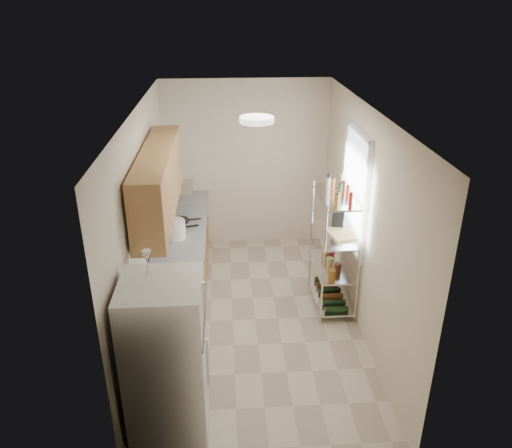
% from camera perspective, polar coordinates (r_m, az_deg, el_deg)
% --- Properties ---
extents(room, '(2.52, 4.42, 2.62)m').
position_cam_1_polar(room, '(5.67, -0.12, -0.07)').
color(room, beige).
rests_on(room, ground).
extents(counter_run, '(0.63, 3.51, 0.90)m').
position_cam_1_polar(counter_run, '(6.47, -8.55, -5.50)').
color(counter_run, '#A47646').
rests_on(counter_run, ground).
extents(upper_cabinets, '(0.33, 2.20, 0.72)m').
position_cam_1_polar(upper_cabinets, '(5.61, -11.05, 4.80)').
color(upper_cabinets, '#A47646').
rests_on(upper_cabinets, room).
extents(range_hood, '(0.50, 0.60, 0.12)m').
position_cam_1_polar(range_hood, '(6.49, -9.49, 3.73)').
color(range_hood, '#B7BABC').
rests_on(range_hood, room).
extents(window, '(0.06, 1.00, 1.46)m').
position_cam_1_polar(window, '(6.09, 11.28, 3.76)').
color(window, white).
rests_on(window, room).
extents(bakers_rack, '(0.45, 0.90, 1.73)m').
position_cam_1_polar(bakers_rack, '(6.15, 9.09, -0.29)').
color(bakers_rack, silver).
rests_on(bakers_rack, ground).
extents(ceiling_dome, '(0.34, 0.34, 0.05)m').
position_cam_1_polar(ceiling_dome, '(4.97, 0.09, 11.86)').
color(ceiling_dome, white).
rests_on(ceiling_dome, room).
extents(refrigerator, '(0.66, 0.66, 1.60)m').
position_cam_1_polar(refrigerator, '(4.50, -10.19, -15.42)').
color(refrigerator, white).
rests_on(refrigerator, ground).
extents(wine_glass_a, '(0.06, 0.06, 0.18)m').
position_cam_1_polar(wine_glass_a, '(4.15, -12.35, -4.47)').
color(wine_glass_a, silver).
rests_on(wine_glass_a, refrigerator).
extents(wine_glass_b, '(0.08, 0.08, 0.21)m').
position_cam_1_polar(wine_glass_b, '(4.13, -12.31, -4.30)').
color(wine_glass_b, silver).
rests_on(wine_glass_b, refrigerator).
extents(rice_cooker, '(0.29, 0.29, 0.23)m').
position_cam_1_polar(rice_cooker, '(6.30, -9.37, -0.60)').
color(rice_cooker, white).
rests_on(rice_cooker, counter_run).
extents(frying_pan_large, '(0.33, 0.33, 0.05)m').
position_cam_1_polar(frying_pan_large, '(6.56, -9.23, -0.44)').
color(frying_pan_large, black).
rests_on(frying_pan_large, counter_run).
extents(frying_pan_small, '(0.26, 0.26, 0.05)m').
position_cam_1_polar(frying_pan_small, '(6.77, -8.67, 0.39)').
color(frying_pan_small, black).
rests_on(frying_pan_small, counter_run).
extents(cutting_board, '(0.38, 0.45, 0.03)m').
position_cam_1_polar(cutting_board, '(6.18, 9.79, -1.12)').
color(cutting_board, tan).
rests_on(cutting_board, bakers_rack).
extents(espresso_machine, '(0.19, 0.24, 0.25)m').
position_cam_1_polar(espresso_machine, '(6.36, 9.34, 0.84)').
color(espresso_machine, black).
rests_on(espresso_machine, bakers_rack).
extents(storage_bag, '(0.10, 0.13, 0.15)m').
position_cam_1_polar(storage_bag, '(6.60, 8.38, -3.05)').
color(storage_bag, '#A4141E').
rests_on(storage_bag, bakers_rack).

